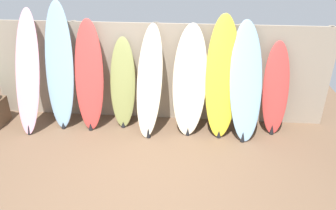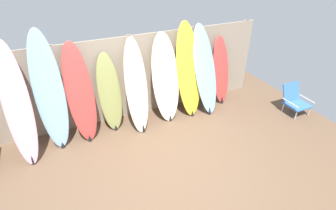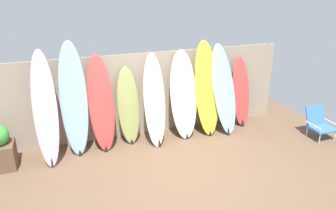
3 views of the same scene
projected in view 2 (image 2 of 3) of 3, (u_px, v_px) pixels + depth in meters
The scene contains 12 objects.
ground at pixel (172, 171), 4.49m from camera, with size 7.68×7.68×0.00m, color brown.
fence_back at pixel (132, 77), 5.58m from camera, with size 6.08×0.11×1.80m.
surfboard_pink_0 at pixel (17, 106), 4.36m from camera, with size 0.44×0.79×2.06m.
surfboard_skyblue_1 at pixel (49, 93), 4.61m from camera, with size 0.54×0.55×2.19m.
surfboard_red_2 at pixel (80, 94), 4.87m from camera, with size 0.52×0.58×1.90m.
surfboard_olive_3 at pixel (110, 93), 5.22m from camera, with size 0.46×0.44×1.59m.
surfboard_cream_4 at pixel (136, 87), 5.19m from camera, with size 0.52×0.75×1.84m.
surfboard_cream_5 at pixel (165, 79), 5.49m from camera, with size 0.62×0.63×1.85m.
surfboard_yellow_6 at pixel (188, 71), 5.62m from camera, with size 0.55×0.62×2.02m.
surfboard_skyblue_7 at pixel (205, 71), 5.75m from camera, with size 0.63×0.81×1.93m.
surfboard_red_8 at pixel (221, 71), 6.15m from camera, with size 0.48×0.45×1.59m.
beach_chair at pixel (295, 99), 5.94m from camera, with size 0.50×0.56×0.65m.
Camera 2 is at (-1.40, -2.92, 3.31)m, focal length 28.00 mm.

